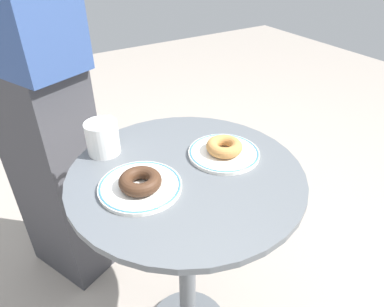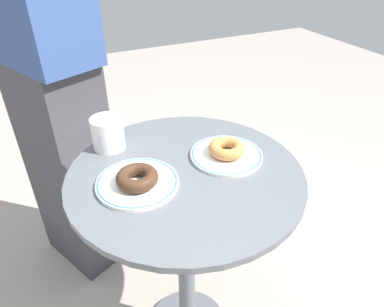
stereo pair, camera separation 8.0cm
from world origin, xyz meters
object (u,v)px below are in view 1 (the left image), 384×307
plate_right (224,153)px  coffee_mug (103,137)px  donut_old_fashioned (224,146)px  cafe_table (187,231)px  donut_chocolate (140,181)px  person_figure (32,82)px  plate_left (141,187)px

plate_right → coffee_mug: size_ratio=1.73×
donut_old_fashioned → coffee_mug: (-0.28, 0.19, 0.02)m
cafe_table → donut_chocolate: donut_chocolate is taller
cafe_table → donut_chocolate: (-0.13, -0.01, 0.25)m
coffee_mug → person_figure: bearing=106.5°
cafe_table → donut_old_fashioned: (0.13, 0.01, 0.25)m
donut_chocolate → coffee_mug: 0.22m
cafe_table → plate_left: 0.26m
donut_old_fashioned → person_figure: (-0.39, 0.55, 0.08)m
donut_old_fashioned → person_figure: bearing=124.9°
donut_chocolate → coffee_mug: (-0.01, 0.21, 0.02)m
donut_chocolate → coffee_mug: coffee_mug is taller
plate_left → person_figure: (-0.12, 0.57, 0.10)m
plate_left → person_figure: person_figure is taller
donut_old_fashioned → coffee_mug: coffee_mug is taller
plate_right → person_figure: size_ratio=0.12×
plate_left → plate_right: size_ratio=1.03×
donut_chocolate → plate_right: bearing=4.5°
donut_chocolate → donut_old_fashioned: (0.27, 0.02, -0.00)m
coffee_mug → person_figure: size_ratio=0.07×
cafe_table → coffee_mug: coffee_mug is taller
coffee_mug → donut_chocolate: bearing=-86.4°
donut_chocolate → person_figure: person_figure is taller
donut_chocolate → donut_old_fashioned: donut_chocolate is taller
coffee_mug → donut_old_fashioned: bearing=-34.7°
donut_old_fashioned → coffee_mug: 0.34m
plate_right → cafe_table: bearing=-174.6°
plate_left → coffee_mug: bearing=94.2°
plate_left → coffee_mug: 0.21m
coffee_mug → person_figure: person_figure is taller
cafe_table → plate_left: bearing=-178.9°
plate_right → person_figure: person_figure is taller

